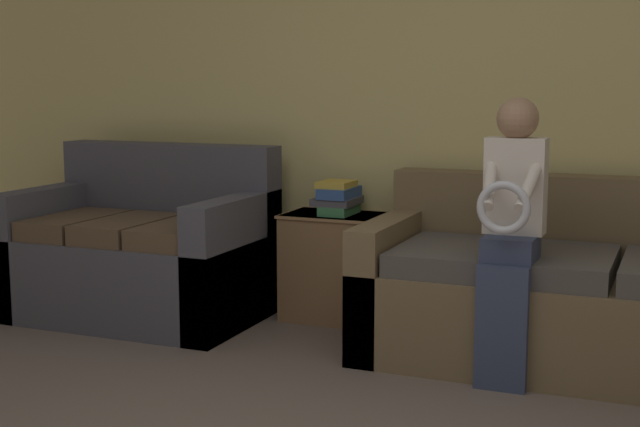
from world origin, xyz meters
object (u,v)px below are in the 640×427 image
(couch_main, at_px, (562,296))
(child_left_seated, at_px, (511,224))
(couch_side, at_px, (143,255))
(book_stack, at_px, (338,198))
(side_shelf, at_px, (338,266))

(couch_main, xyz_separation_m, child_left_seated, (-0.19, -0.40, 0.40))
(couch_main, relative_size, child_left_seated, 1.47)
(couch_main, height_order, couch_side, couch_side)
(couch_main, distance_m, book_stack, 1.37)
(couch_main, height_order, side_shelf, couch_main)
(side_shelf, relative_size, book_stack, 2.08)
(couch_main, relative_size, book_stack, 6.45)
(couch_main, height_order, book_stack, couch_main)
(couch_side, distance_m, book_stack, 1.19)
(side_shelf, height_order, book_stack, book_stack)
(couch_side, bearing_deg, child_left_seated, -8.92)
(couch_side, height_order, book_stack, couch_side)
(couch_side, bearing_deg, book_stack, 17.67)
(couch_side, height_order, side_shelf, couch_side)
(child_left_seated, distance_m, side_shelf, 1.35)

